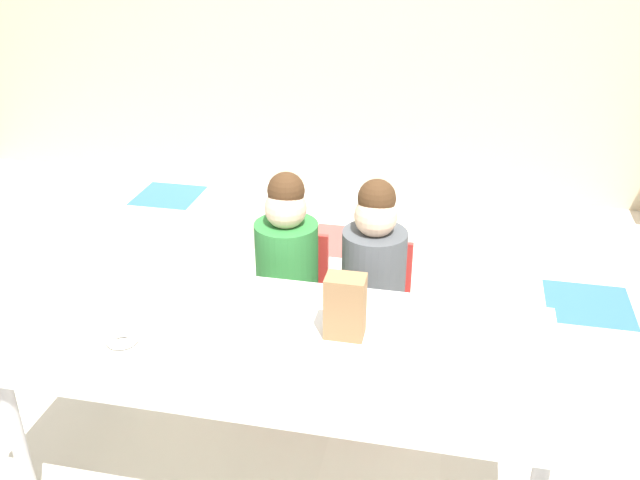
{
  "coord_description": "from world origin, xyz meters",
  "views": [
    {
      "loc": [
        0.63,
        -2.38,
        1.9
      ],
      "look_at": [
        0.19,
        -0.29,
        0.83
      ],
      "focal_mm": 39.04,
      "sensor_mm": 36.0,
      "label": 1
    }
  ],
  "objects_px": {
    "seated_child_middle_seat": "(374,266)",
    "seated_child_near_camera": "(287,257)",
    "paper_bag_brown": "(345,306)",
    "paper_plate_near_edge": "(123,344)",
    "craft_table": "(281,350)",
    "donut_powdered_on_plate": "(122,338)"
  },
  "relations": [
    {
      "from": "seated_child_near_camera",
      "to": "paper_plate_near_edge",
      "type": "distance_m",
      "value": 0.83
    },
    {
      "from": "craft_table",
      "to": "seated_child_middle_seat",
      "type": "relative_size",
      "value": 1.97
    },
    {
      "from": "craft_table",
      "to": "seated_child_near_camera",
      "type": "distance_m",
      "value": 0.63
    },
    {
      "from": "craft_table",
      "to": "seated_child_near_camera",
      "type": "xyz_separation_m",
      "value": [
        -0.14,
        0.61,
        0.02
      ]
    },
    {
      "from": "seated_child_near_camera",
      "to": "seated_child_middle_seat",
      "type": "height_order",
      "value": "same"
    },
    {
      "from": "craft_table",
      "to": "seated_child_middle_seat",
      "type": "height_order",
      "value": "seated_child_middle_seat"
    },
    {
      "from": "seated_child_middle_seat",
      "to": "donut_powdered_on_plate",
      "type": "xyz_separation_m",
      "value": [
        -0.72,
        -0.75,
        0.05
      ]
    },
    {
      "from": "craft_table",
      "to": "paper_plate_near_edge",
      "type": "distance_m",
      "value": 0.52
    },
    {
      "from": "paper_plate_near_edge",
      "to": "donut_powdered_on_plate",
      "type": "distance_m",
      "value": 0.02
    },
    {
      "from": "seated_child_middle_seat",
      "to": "paper_plate_near_edge",
      "type": "height_order",
      "value": "seated_child_middle_seat"
    },
    {
      "from": "paper_bag_brown",
      "to": "seated_child_near_camera",
      "type": "bearing_deg",
      "value": 121.76
    },
    {
      "from": "seated_child_near_camera",
      "to": "paper_plate_near_edge",
      "type": "bearing_deg",
      "value": -115.42
    },
    {
      "from": "seated_child_near_camera",
      "to": "seated_child_middle_seat",
      "type": "bearing_deg",
      "value": 0.0
    },
    {
      "from": "seated_child_middle_seat",
      "to": "seated_child_near_camera",
      "type": "bearing_deg",
      "value": 180.0
    },
    {
      "from": "paper_plate_near_edge",
      "to": "seated_child_near_camera",
      "type": "bearing_deg",
      "value": 64.58
    },
    {
      "from": "craft_table",
      "to": "seated_child_near_camera",
      "type": "height_order",
      "value": "seated_child_near_camera"
    },
    {
      "from": "seated_child_near_camera",
      "to": "paper_plate_near_edge",
      "type": "height_order",
      "value": "seated_child_near_camera"
    },
    {
      "from": "craft_table",
      "to": "seated_child_near_camera",
      "type": "relative_size",
      "value": 1.97
    },
    {
      "from": "seated_child_near_camera",
      "to": "paper_plate_near_edge",
      "type": "xyz_separation_m",
      "value": [
        -0.36,
        -0.75,
        0.03
      ]
    },
    {
      "from": "donut_powdered_on_plate",
      "to": "craft_table",
      "type": "bearing_deg",
      "value": 15.97
    },
    {
      "from": "craft_table",
      "to": "paper_plate_near_edge",
      "type": "bearing_deg",
      "value": -164.03
    },
    {
      "from": "seated_child_near_camera",
      "to": "paper_bag_brown",
      "type": "height_order",
      "value": "seated_child_near_camera"
    }
  ]
}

